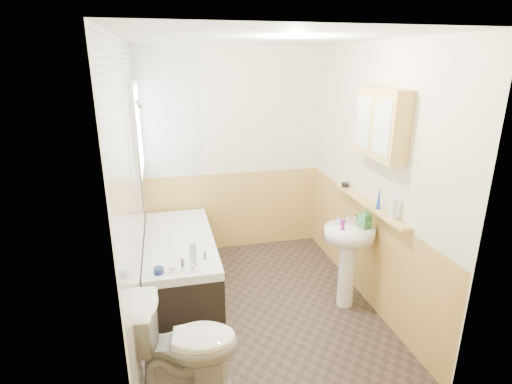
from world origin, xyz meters
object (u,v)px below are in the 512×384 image
Objects in this scene: sink at (348,250)px; medicine_cabinet at (381,124)px; bathtub at (181,262)px; toilet at (186,344)px; pine_shelf at (368,204)px.

medicine_cabinet reaches higher than sink.
bathtub is 2.45× the size of medicine_cabinet.
sink is (1.57, -0.69, 0.30)m from bathtub.
medicine_cabinet is at bearing -23.23° from sink.
toilet is (-0.03, -1.41, 0.07)m from bathtub.
sink is at bearing -59.05° from toilet.
pine_shelf is at bearing 16.11° from sink.
sink is at bearing 159.30° from medicine_cabinet.
sink is at bearing -23.88° from bathtub.
medicine_cabinet reaches higher than toilet.
toilet is 1.15× the size of medicine_cabinet.
pine_shelf reaches higher than toilet.
pine_shelf is (1.77, -0.63, 0.73)m from bathtub.
sink is 1.44× the size of medicine_cabinet.
pine_shelf is at bearing -59.63° from toilet.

